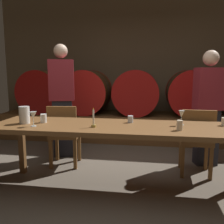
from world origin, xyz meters
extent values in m
plane|color=brown|center=(0.00, 0.00, 0.00)|extent=(7.82, 7.82, 0.00)
cube|color=brown|center=(0.00, 2.99, 1.47)|extent=(6.02, 0.24, 2.94)
cube|color=brown|center=(0.00, 2.44, 0.26)|extent=(5.42, 0.90, 0.51)
cylinder|color=brown|center=(-1.93, 2.44, 0.94)|extent=(0.85, 0.75, 0.85)
cylinder|color=maroon|center=(-1.93, 2.05, 0.94)|extent=(0.87, 0.03, 0.87)
cylinder|color=maroon|center=(-1.93, 2.83, 0.94)|extent=(0.87, 0.03, 0.87)
cylinder|color=#2D2D33|center=(-1.93, 2.44, 0.94)|extent=(0.86, 0.04, 0.86)
cylinder|color=brown|center=(-1.00, 2.44, 0.94)|extent=(0.85, 0.75, 0.85)
cylinder|color=#B21C16|center=(-1.00, 2.05, 0.94)|extent=(0.87, 0.03, 0.87)
cylinder|color=#B21C16|center=(-1.00, 2.83, 0.94)|extent=(0.87, 0.03, 0.87)
cylinder|color=#2D2D33|center=(-1.00, 2.44, 0.94)|extent=(0.86, 0.04, 0.86)
cylinder|color=#513319|center=(-0.03, 2.44, 0.94)|extent=(0.85, 0.75, 0.85)
cylinder|color=#9E1411|center=(-0.03, 2.05, 0.94)|extent=(0.87, 0.03, 0.87)
cylinder|color=#9E1411|center=(-0.03, 2.83, 0.94)|extent=(0.87, 0.03, 0.87)
cylinder|color=#2D2D33|center=(-0.03, 2.44, 0.94)|extent=(0.86, 0.04, 0.86)
cylinder|color=#513319|center=(0.99, 2.44, 0.94)|extent=(0.85, 0.75, 0.85)
cylinder|color=#9E1411|center=(0.99, 2.05, 0.94)|extent=(0.87, 0.03, 0.87)
cylinder|color=#9E1411|center=(0.99, 2.83, 0.94)|extent=(0.87, 0.03, 0.87)
cylinder|color=#2D2D33|center=(0.99, 2.44, 0.94)|extent=(0.86, 0.04, 0.86)
cube|color=brown|center=(-0.04, 0.19, 0.73)|extent=(2.90, 0.76, 0.05)
cube|color=brown|center=(-1.41, 0.51, 0.35)|extent=(0.07, 0.07, 0.71)
cube|color=brown|center=(-0.95, 0.89, 0.44)|extent=(0.44, 0.44, 0.04)
cube|color=brown|center=(-0.93, 0.72, 0.67)|extent=(0.40, 0.09, 0.42)
cube|color=brown|center=(-0.80, 1.08, 0.21)|extent=(0.05, 0.05, 0.42)
cube|color=brown|center=(-1.14, 1.04, 0.21)|extent=(0.05, 0.05, 0.42)
cube|color=brown|center=(-0.76, 0.74, 0.21)|extent=(0.05, 0.05, 0.42)
cube|color=brown|center=(-1.10, 0.71, 0.21)|extent=(0.05, 0.05, 0.42)
cube|color=brown|center=(0.85, 0.84, 0.44)|extent=(0.42, 0.42, 0.04)
cube|color=brown|center=(0.84, 0.66, 0.67)|extent=(0.40, 0.06, 0.42)
cube|color=brown|center=(1.03, 1.00, 0.21)|extent=(0.05, 0.05, 0.42)
cube|color=brown|center=(0.69, 1.01, 0.21)|extent=(0.05, 0.05, 0.42)
cube|color=brown|center=(1.01, 0.66, 0.21)|extent=(0.05, 0.05, 0.42)
cube|color=brown|center=(0.67, 0.67, 0.21)|extent=(0.05, 0.05, 0.42)
cube|color=black|center=(-1.12, 1.27, 0.45)|extent=(0.35, 0.28, 0.90)
cube|color=maroon|center=(-1.12, 1.27, 1.21)|extent=(0.43, 0.34, 0.62)
sphere|color=beige|center=(-1.12, 1.27, 1.65)|extent=(0.21, 0.21, 0.21)
cube|color=black|center=(1.06, 1.22, 0.40)|extent=(0.34, 0.26, 0.81)
cube|color=maroon|center=(1.06, 1.22, 1.10)|extent=(0.42, 0.32, 0.59)
sphere|color=beige|center=(1.06, 1.22, 1.52)|extent=(0.22, 0.22, 0.22)
cylinder|color=olive|center=(-0.33, 0.07, 0.77)|extent=(0.05, 0.05, 0.02)
cylinder|color=#EDE5CC|center=(-0.33, 0.07, 0.87)|extent=(0.02, 0.02, 0.16)
cone|color=yellow|center=(-0.33, 0.07, 0.96)|extent=(0.01, 0.01, 0.02)
cylinder|color=white|center=(-1.15, 0.14, 0.86)|extent=(0.12, 0.12, 0.19)
cylinder|color=silver|center=(-0.98, 0.01, 0.76)|extent=(0.06, 0.06, 0.00)
cylinder|color=silver|center=(-0.98, 0.01, 0.81)|extent=(0.01, 0.01, 0.09)
cone|color=silver|center=(-0.98, 0.01, 0.88)|extent=(0.08, 0.08, 0.07)
cylinder|color=silver|center=(0.59, 0.32, 0.76)|extent=(0.06, 0.06, 0.00)
cylinder|color=silver|center=(0.59, 0.32, 0.80)|extent=(0.01, 0.01, 0.08)
cone|color=silver|center=(0.59, 0.32, 0.88)|extent=(0.06, 0.06, 0.08)
cylinder|color=white|center=(-0.96, 0.22, 0.81)|extent=(0.07, 0.07, 0.10)
cylinder|color=silver|center=(0.03, 0.37, 0.80)|extent=(0.06, 0.06, 0.08)
cylinder|color=beige|center=(0.54, 0.06, 0.81)|extent=(0.06, 0.06, 0.10)
camera|label=1|loc=(0.25, -2.42, 1.33)|focal=39.72mm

